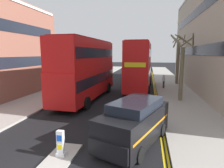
% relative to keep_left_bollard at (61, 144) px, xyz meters
% --- Properties ---
extents(sidewalk_right, '(4.00, 80.00, 0.14)m').
position_rel_keep_left_bollard_xyz_m(sidewalk_right, '(6.50, 13.57, -0.54)').
color(sidewalk_right, '#9E9991').
rests_on(sidewalk_right, ground).
extents(sidewalk_left, '(4.00, 80.00, 0.14)m').
position_rel_keep_left_bollard_xyz_m(sidewalk_left, '(-6.50, 13.57, -0.54)').
color(sidewalk_left, '#9E9991').
rests_on(sidewalk_left, ground).
extents(kerb_line_outer, '(0.10, 56.00, 0.01)m').
position_rel_keep_left_bollard_xyz_m(kerb_line_outer, '(4.40, 11.57, -0.60)').
color(kerb_line_outer, yellow).
rests_on(kerb_line_outer, ground).
extents(kerb_line_inner, '(0.10, 56.00, 0.01)m').
position_rel_keep_left_bollard_xyz_m(kerb_line_inner, '(4.24, 11.57, -0.60)').
color(kerb_line_inner, yellow).
rests_on(kerb_line_inner, ground).
extents(traffic_island, '(1.10, 2.20, 0.10)m').
position_rel_keep_left_bollard_xyz_m(traffic_island, '(0.00, 0.00, -0.56)').
color(traffic_island, '#9E9991').
rests_on(traffic_island, ground).
extents(keep_left_bollard, '(0.36, 0.28, 1.11)m').
position_rel_keep_left_bollard_xyz_m(keep_left_bollard, '(0.00, 0.00, 0.00)').
color(keep_left_bollard, silver).
rests_on(keep_left_bollard, traffic_island).
extents(double_decker_bus_away, '(3.14, 10.90, 5.64)m').
position_rel_keep_left_bollard_xyz_m(double_decker_bus_away, '(-2.26, 10.19, 2.42)').
color(double_decker_bus_away, red).
rests_on(double_decker_bus_away, ground).
extents(double_decker_bus_oncoming, '(3.02, 10.87, 5.64)m').
position_rel_keep_left_bollard_xyz_m(double_decker_bus_oncoming, '(2.38, 16.19, 2.42)').
color(double_decker_bus_oncoming, red).
rests_on(double_decker_bus_oncoming, ground).
extents(taxi_minivan, '(3.47, 5.16, 2.12)m').
position_rel_keep_left_bollard_xyz_m(taxi_minivan, '(2.88, 1.89, 0.46)').
color(taxi_minivan, black).
rests_on(taxi_minivan, ground).
extents(pedestrian_far, '(0.34, 0.22, 1.62)m').
position_rel_keep_left_bollard_xyz_m(pedestrian_far, '(5.36, 16.81, 0.38)').
color(pedestrian_far, '#2D2D38').
rests_on(pedestrian_far, sidewalk_right).
extents(street_tree_near, '(2.08, 2.02, 5.86)m').
position_rel_keep_left_bollard_xyz_m(street_tree_near, '(6.38, 10.74, 2.41)').
color(street_tree_near, '#6B6047').
rests_on(street_tree_near, sidewalk_right).
extents(street_tree_mid, '(1.92, 1.98, 6.80)m').
position_rel_keep_left_bollard_xyz_m(street_tree_mid, '(7.42, 20.69, 2.71)').
color(street_tree_mid, '#6B6047').
rests_on(street_tree_mid, sidewalk_right).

